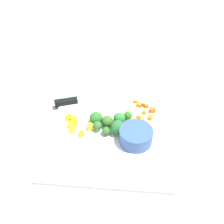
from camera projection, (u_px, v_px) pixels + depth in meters
The scene contains 33 objects.
ground_plane at pixel (112, 117), 0.90m from camera, with size 4.00×4.00×0.00m, color #9E8D8B.
cutting_board at pixel (112, 116), 0.89m from camera, with size 0.54×0.36×0.01m, color white.
prep_bowl at pixel (136, 136), 0.79m from camera, with size 0.10×0.10×0.05m, color #35568F.
chef_knife at pixel (82, 100), 0.93m from camera, with size 0.12×0.28×0.02m.
carrot_dice_0 at pixel (144, 105), 0.92m from camera, with size 0.01×0.01×0.01m, color orange.
carrot_dice_1 at pixel (124, 117), 0.87m from camera, with size 0.02×0.02×0.01m, color orange.
carrot_dice_2 at pixel (127, 115), 0.88m from camera, with size 0.01×0.01×0.01m, color orange.
carrot_dice_3 at pixel (140, 122), 0.86m from camera, with size 0.01×0.01×0.01m, color orange.
carrot_dice_4 at pixel (135, 101), 0.93m from camera, with size 0.01×0.01×0.01m, color orange.
carrot_dice_5 at pixel (153, 110), 0.89m from camera, with size 0.02×0.01×0.02m, color orange.
carrot_dice_6 at pixel (144, 112), 0.89m from camera, with size 0.01×0.01×0.01m, color orange.
carrot_dice_7 at pixel (136, 121), 0.86m from camera, with size 0.01×0.01×0.01m, color orange.
carrot_dice_8 at pixel (146, 106), 0.91m from camera, with size 0.01×0.01×0.01m, color orange.
carrot_dice_9 at pixel (139, 105), 0.91m from camera, with size 0.02×0.01×0.01m, color orange.
carrot_dice_10 at pixel (138, 118), 0.87m from camera, with size 0.01×0.01×0.01m, color orange.
carrot_dice_11 at pixel (150, 117), 0.87m from camera, with size 0.02×0.01×0.01m, color orange.
carrot_dice_12 at pixel (128, 112), 0.89m from camera, with size 0.01×0.01×0.01m, color orange.
carrot_dice_13 at pixel (142, 120), 0.86m from camera, with size 0.01×0.01×0.01m, color orange.
pepper_dice_0 at pixel (97, 122), 0.85m from camera, with size 0.02×0.02×0.02m, color yellow.
pepper_dice_1 at pixel (69, 118), 0.87m from camera, with size 0.02×0.02×0.01m, color yellow.
pepper_dice_2 at pixel (82, 134), 0.82m from camera, with size 0.01×0.02×0.01m, color yellow.
pepper_dice_3 at pixel (91, 127), 0.84m from camera, with size 0.02×0.02×0.02m, color yellow.
pepper_dice_4 at pixel (74, 123), 0.85m from camera, with size 0.02×0.02×0.01m, color yellow.
pepper_dice_5 at pixel (73, 130), 0.83m from camera, with size 0.02×0.02×0.01m, color yellow.
pepper_dice_6 at pixel (74, 119), 0.86m from camera, with size 0.02×0.02×0.02m, color yellow.
pepper_dice_7 at pixel (71, 125), 0.84m from camera, with size 0.02×0.02×0.02m, color yellow.
broccoli_floret_0 at pixel (107, 121), 0.84m from camera, with size 0.04×0.04×0.04m.
broccoli_floret_1 at pixel (128, 116), 0.86m from camera, with size 0.03×0.03×0.03m.
broccoli_floret_2 at pixel (98, 126), 0.82m from camera, with size 0.03×0.03×0.03m.
broccoli_floret_3 at pixel (118, 127), 0.81m from camera, with size 0.04×0.04×0.05m.
broccoli_floret_4 at pixel (96, 118), 0.84m from camera, with size 0.04×0.04×0.04m.
broccoli_floret_5 at pixel (119, 118), 0.85m from camera, with size 0.04×0.04×0.04m.
broccoli_floret_6 at pixel (106, 131), 0.81m from camera, with size 0.02×0.02×0.03m.
Camera 1 is at (-0.65, -0.06, 0.62)m, focal length 43.97 mm.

